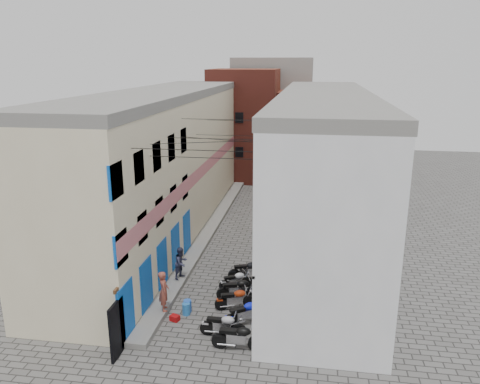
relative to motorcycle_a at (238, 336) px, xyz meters
The scene contains 21 objects.
ground 2.08m from the motorcycle_a, 161.13° to the right, with size 90.00×90.00×0.00m, color #585653.
plinth 12.98m from the motorcycle_a, 107.65° to the left, with size 0.90×26.00×0.25m, color gray.
building_left 14.62m from the motorcycle_a, 119.15° to the left, with size 5.10×27.00×9.00m.
building_right 13.33m from the motorcycle_a, 75.84° to the left, with size 5.94×26.00×9.00m.
building_far_brick_left 27.98m from the motorcycle_a, 98.08° to the left, with size 6.00×6.00×10.00m, color maroon.
building_far_brick_right 29.57m from the motorcycle_a, 87.82° to the left, with size 5.00×6.00×8.00m, color maroon.
building_far_concrete 33.77m from the motorcycle_a, 93.23° to the left, with size 8.00×5.00×11.00m, color gray.
far_shopfront 24.64m from the motorcycle_a, 94.38° to the left, with size 2.00×0.30×2.40m, color black.
overhead_wires 9.75m from the motorcycle_a, 105.05° to the left, with size 5.80×13.02×1.32m.
motorcycle_a is the anchor object (origin of this frame).
motorcycle_b 1.10m from the motorcycle_a, 132.57° to the left, with size 0.60×1.92×1.11m, color #ACABB0, non-canonical shape.
motorcycle_c 1.83m from the motorcycle_a, 89.43° to the left, with size 0.64×2.03×1.18m, color #0E1BD4, non-canonical shape.
motorcycle_d 3.09m from the motorcycle_a, 101.52° to the left, with size 0.59×1.87×1.08m, color #A02B0B, non-canonical shape.
motorcycle_e 3.92m from the motorcycle_a, 99.26° to the left, with size 0.64×2.03×1.18m, color black, non-canonical shape.
motorcycle_f 5.00m from the motorcycle_a, 100.54° to the left, with size 0.54×1.71×0.99m, color silver, non-canonical shape.
motorcycle_g 5.96m from the motorcycle_a, 94.71° to the left, with size 0.63×1.99×1.15m, color black, non-canonical shape.
person_a 4.15m from the motorcycle_a, 150.62° to the left, with size 0.66×0.43×1.82m, color #9C4839.
person_b 6.37m from the motorcycle_a, 125.69° to the left, with size 0.79×0.62×1.62m, color #32334B.
water_jug_near 3.46m from the motorcycle_a, 140.60° to the left, with size 0.34×0.34×0.53m, color blue.
water_jug_far 3.63m from the motorcycle_a, 137.54° to the left, with size 0.35×0.35×0.55m, color blue.
red_crate 3.46m from the motorcycle_a, 151.62° to the left, with size 0.38×0.29×0.24m, color #A30B0D.
Camera 1 is at (4.44, -14.85, 10.77)m, focal length 35.00 mm.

